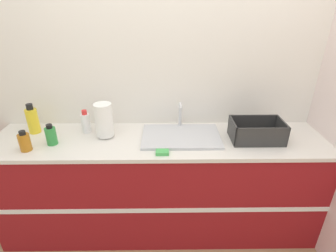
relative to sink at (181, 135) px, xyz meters
name	(u,v)px	position (x,y,z in m)	size (l,w,h in m)	color
ground_plane	(160,250)	(-0.17, -0.30, -0.90)	(12.00, 12.00, 0.00)	tan
wall_back	(159,74)	(-0.17, 0.29, 0.40)	(4.94, 0.06, 2.60)	silver
counter_cabinet	(160,185)	(-0.17, -0.02, -0.46)	(2.56, 0.58, 0.88)	maroon
sink	(181,135)	(0.00, 0.00, 0.00)	(0.59, 0.39, 0.22)	silver
paper_towel_roll	(104,120)	(-0.58, 0.02, 0.12)	(0.13, 0.13, 0.27)	#4C4C51
dish_rack	(256,133)	(0.56, -0.04, 0.04)	(0.38, 0.24, 0.15)	#2D2D2D
bottle_green	(51,135)	(-0.95, -0.09, 0.05)	(0.08, 0.08, 0.16)	#2D8C3D
bottle_white_spray	(86,122)	(-0.75, 0.10, 0.07)	(0.07, 0.07, 0.19)	white
bottle_yellow	(33,120)	(-1.16, 0.10, 0.09)	(0.09, 0.09, 0.24)	yellow
bottle_amber	(25,142)	(-1.10, -0.18, 0.05)	(0.08, 0.08, 0.15)	#B26B19
sponge	(162,152)	(-0.14, -0.24, 0.00)	(0.09, 0.06, 0.02)	#4CB259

